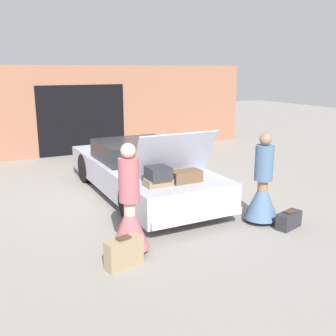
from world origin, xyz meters
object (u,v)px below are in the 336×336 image
Objects in this scene: person_right at (262,191)px; suitcase_beside_right_person at (289,220)px; person_left at (130,215)px; car at (141,170)px; suitcase_beside_left_person at (124,252)px.

person_right reaches higher than suitcase_beside_right_person.
suitcase_beside_right_person is at bearing -147.98° from person_right.
person_right is (2.55, 0.07, -0.02)m from person_left.
person_left is 2.55m from person_right.
car is 3.01× the size of person_right.
person_left is at bearing -116.25° from car.
person_left is at bearing 56.85° from suitcase_beside_left_person.
person_right is at bearing 119.30° from suitcase_beside_right_person.
person_right reaches higher than car.
person_left reaches higher than suitcase_beside_left_person.
person_right is at bearing 80.67° from person_left.
car is at bearing 117.30° from suitcase_beside_right_person.
suitcase_beside_right_person is (3.03, -0.01, -0.06)m from suitcase_beside_left_person.
person_right reaches higher than suitcase_beside_left_person.
car is at bearing 62.84° from suitcase_beside_left_person.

